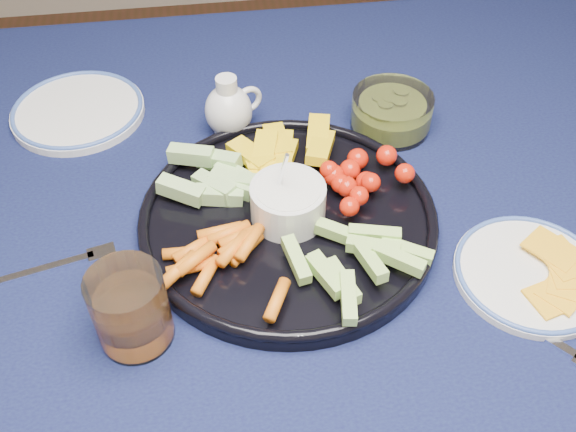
{
  "coord_description": "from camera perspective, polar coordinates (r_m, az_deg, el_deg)",
  "views": [
    {
      "loc": [
        -0.01,
        -0.65,
        1.39
      ],
      "look_at": [
        0.07,
        -0.06,
        0.76
      ],
      "focal_mm": 40.0,
      "sensor_mm": 36.0,
      "label": 1
    }
  ],
  "objects": [
    {
      "name": "dining_table",
      "position": [
        0.97,
        -4.82,
        -2.39
      ],
      "size": [
        1.67,
        1.07,
        0.75
      ],
      "color": "#4E2E1A",
      "rests_on": "ground"
    },
    {
      "name": "crudite_platter",
      "position": [
        0.86,
        -0.2,
        0.21
      ],
      "size": [
        0.4,
        0.4,
        0.13
      ],
      "color": "black",
      "rests_on": "dining_table"
    },
    {
      "name": "creamer_pitcher",
      "position": [
        1.0,
        -5.24,
        9.37
      ],
      "size": [
        0.09,
        0.07,
        0.1
      ],
      "color": "silver",
      "rests_on": "dining_table"
    },
    {
      "name": "pickle_bowl",
      "position": [
        1.03,
        9.17,
        9.01
      ],
      "size": [
        0.13,
        0.13,
        0.06
      ],
      "color": "white",
      "rests_on": "dining_table"
    },
    {
      "name": "cheese_plate",
      "position": [
        0.86,
        20.83,
        -4.67
      ],
      "size": [
        0.19,
        0.19,
        0.02
      ],
      "color": "silver",
      "rests_on": "dining_table"
    },
    {
      "name": "juice_tumbler",
      "position": [
        0.75,
        -13.73,
        -8.31
      ],
      "size": [
        0.09,
        0.09,
        0.1
      ],
      "color": "white",
      "rests_on": "dining_table"
    },
    {
      "name": "fork_left",
      "position": [
        0.88,
        -19.54,
        -4.05
      ],
      "size": [
        0.17,
        0.06,
        0.0
      ],
      "color": "white",
      "rests_on": "dining_table"
    },
    {
      "name": "fork_right",
      "position": [
        0.82,
        21.87,
        -9.92
      ],
      "size": [
        0.13,
        0.15,
        0.0
      ],
      "color": "white",
      "rests_on": "dining_table"
    },
    {
      "name": "side_plate_extra",
      "position": [
        1.1,
        -18.17,
        8.9
      ],
      "size": [
        0.21,
        0.21,
        0.02
      ],
      "color": "silver",
      "rests_on": "dining_table"
    }
  ]
}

